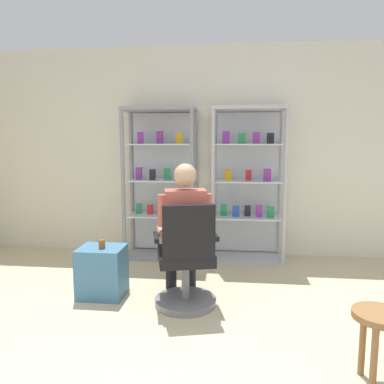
{
  "coord_description": "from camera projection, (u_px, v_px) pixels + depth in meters",
  "views": [
    {
      "loc": [
        0.35,
        -1.85,
        1.46
      ],
      "look_at": [
        -0.03,
        1.62,
        1.0
      ],
      "focal_mm": 34.32,
      "sensor_mm": 36.0,
      "label": 1
    }
  ],
  "objects": [
    {
      "name": "back_wall",
      "position": [
        205.0,
        152.0,
        4.83
      ],
      "size": [
        6.0,
        0.1,
        2.7
      ],
      "primitive_type": "cube",
      "color": "silver",
      "rests_on": "ground"
    },
    {
      "name": "display_cabinet_left",
      "position": [
        161.0,
        183.0,
        4.71
      ],
      "size": [
        0.9,
        0.45,
        1.9
      ],
      "color": "gray",
      "rests_on": "ground"
    },
    {
      "name": "display_cabinet_right",
      "position": [
        248.0,
        184.0,
        4.59
      ],
      "size": [
        0.9,
        0.45,
        1.9
      ],
      "color": "#B7B7BC",
      "rests_on": "ground"
    },
    {
      "name": "office_chair",
      "position": [
        186.0,
        265.0,
        3.25
      ],
      "size": [
        0.62,
        0.59,
        0.96
      ],
      "color": "slate",
      "rests_on": "ground"
    },
    {
      "name": "seated_shopkeeper",
      "position": [
        184.0,
        226.0,
        3.37
      ],
      "size": [
        0.55,
        0.62,
        1.29
      ],
      "color": "black",
      "rests_on": "ground"
    },
    {
      "name": "storage_crate",
      "position": [
        102.0,
        271.0,
        3.53
      ],
      "size": [
        0.42,
        0.36,
        0.48
      ],
      "primitive_type": "cube",
      "color": "teal",
      "rests_on": "ground"
    },
    {
      "name": "tea_glass",
      "position": [
        102.0,
        244.0,
        3.45
      ],
      "size": [
        0.06,
        0.06,
        0.08
      ],
      "primitive_type": "cylinder",
      "color": "brown",
      "rests_on": "storage_crate"
    },
    {
      "name": "wooden_stool",
      "position": [
        379.0,
        328.0,
        2.19
      ],
      "size": [
        0.32,
        0.32,
        0.47
      ],
      "color": "olive",
      "rests_on": "ground"
    }
  ]
}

